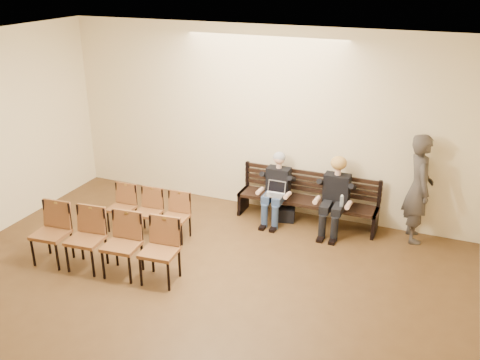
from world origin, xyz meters
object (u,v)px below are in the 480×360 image
object	(u,v)px
water_bottle	(341,208)
bag	(285,214)
bench	(306,211)
seated_man	(277,189)
passerby	(420,180)
laptop	(274,196)
seated_woman	(335,197)
chair_row_front	(103,243)
chair_row_back	(148,213)

from	to	relation	value
water_bottle	bag	bearing A→B (deg)	167.66
bench	seated_man	size ratio (longest dim) A/B	2.04
passerby	bag	bearing A→B (deg)	77.11
bag	passerby	xyz separation A→B (m)	(2.28, 0.19, 0.97)
laptop	seated_woman	bearing A→B (deg)	20.69
bench	passerby	xyz separation A→B (m)	(1.90, 0.10, 0.88)
bench	laptop	xyz separation A→B (m)	(-0.53, -0.32, 0.35)
seated_man	chair_row_front	xyz separation A→B (m)	(-1.88, -2.73, -0.14)
laptop	chair_row_front	distance (m)	3.16
seated_man	seated_woman	xyz separation A→B (m)	(1.09, 0.00, 0.02)
passerby	laptop	bearing A→B (deg)	82.14
seated_woman	chair_row_back	size ratio (longest dim) A/B	0.87
seated_man	water_bottle	size ratio (longest dim) A/B	5.78
bag	bench	bearing A→B (deg)	14.11
bench	bag	xyz separation A→B (m)	(-0.38, -0.09, -0.10)
water_bottle	bag	distance (m)	1.19
chair_row_front	water_bottle	bearing A→B (deg)	33.54
bench	water_bottle	distance (m)	0.85
seated_man	bag	size ratio (longest dim) A/B	3.62
laptop	chair_row_back	world-z (taller)	chair_row_back
bag	chair_row_back	bearing A→B (deg)	-145.29
seated_woman	water_bottle	bearing A→B (deg)	-52.07
water_bottle	chair_row_back	world-z (taller)	chair_row_back
seated_woman	seated_man	bearing A→B (deg)	180.00
seated_woman	chair_row_front	xyz separation A→B (m)	(-2.97, -2.73, -0.16)
water_bottle	chair_row_back	size ratio (longest dim) A/B	0.15
water_bottle	chair_row_front	world-z (taller)	chair_row_front
bench	chair_row_front	bearing A→B (deg)	-130.49
bench	seated_man	bearing A→B (deg)	-167.69
bench	water_bottle	xyz separation A→B (m)	(0.70, -0.33, 0.34)
seated_woman	passerby	distance (m)	1.45
seated_man	passerby	size ratio (longest dim) A/B	0.58
passerby	chair_row_back	world-z (taller)	passerby
laptop	passerby	xyz separation A→B (m)	(2.43, 0.42, 0.53)
laptop	chair_row_back	xyz separation A→B (m)	(-1.92, -1.20, -0.15)
bench	chair_row_back	world-z (taller)	chair_row_back
bench	water_bottle	size ratio (longest dim) A/B	11.81
laptop	passerby	bearing A→B (deg)	19.73
passerby	chair_row_front	xyz separation A→B (m)	(-4.33, -2.95, -0.60)
seated_woman	water_bottle	size ratio (longest dim) A/B	5.93
bench	chair_row_back	xyz separation A→B (m)	(-2.45, -1.53, 0.19)
chair_row_back	seated_woman	bearing A→B (deg)	22.44
laptop	bag	bearing A→B (deg)	66.80
seated_woman	passerby	size ratio (longest dim) A/B	0.59
passerby	chair_row_front	bearing A→B (deg)	106.44
bench	chair_row_back	distance (m)	2.89
chair_row_front	chair_row_back	bearing A→B (deg)	85.54
bench	laptop	distance (m)	0.71
seated_man	chair_row_front	distance (m)	3.32
water_bottle	chair_row_front	distance (m)	4.02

